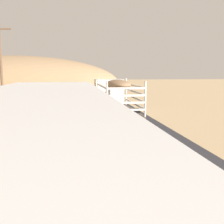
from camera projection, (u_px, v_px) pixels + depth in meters
name	position (u px, v px, depth m)	size (l,w,h in m)	color
ground_plane	(147.00, 198.00, 7.77)	(240.00, 240.00, 0.00)	tan
road_surface	(147.00, 198.00, 7.77)	(8.00, 120.00, 0.02)	#2D2D33
road_centre_line	(147.00, 198.00, 7.77)	(0.16, 117.60, 0.00)	#D8CC4C
livestock_truck	(112.00, 93.00, 22.85)	(2.53, 9.70, 3.02)	silver
bus	(38.00, 173.00, 4.99)	(2.54, 10.00, 3.21)	red
car_far	(72.00, 91.00, 40.54)	(1.80, 4.40, 1.46)	silver
power_pole_mid	(1.00, 63.00, 26.15)	(2.20, 0.24, 8.23)	brown
distant_hill	(14.00, 85.00, 74.78)	(58.57, 23.46, 15.98)	#957553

